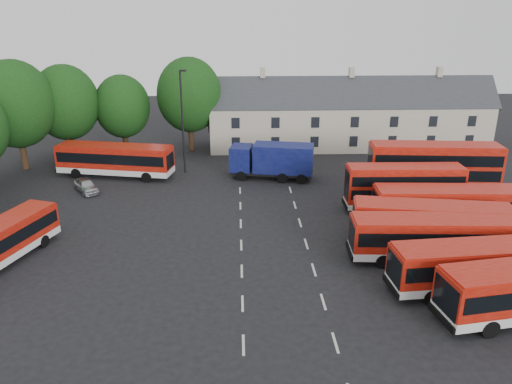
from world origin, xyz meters
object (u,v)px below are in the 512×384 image
at_px(bus_dd_south, 404,185).
at_px(lamppost, 183,119).
at_px(box_truck, 273,160).
at_px(silver_car, 86,186).

relative_size(bus_dd_south, lamppost, 0.92).
xyz_separation_m(box_truck, lamppost, (-9.46, 2.47, 3.80)).
distance_m(silver_car, lamppost, 12.00).
distance_m(bus_dd_south, silver_car, 30.11).
distance_m(box_truck, silver_car, 18.92).
xyz_separation_m(bus_dd_south, box_truck, (-10.92, 9.11, -0.26)).
relative_size(bus_dd_south, silver_car, 2.65).
bearing_deg(bus_dd_south, silver_car, 169.92).
xyz_separation_m(box_truck, silver_car, (-18.57, -3.30, -1.45)).
bearing_deg(silver_car, lamppost, -1.13).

